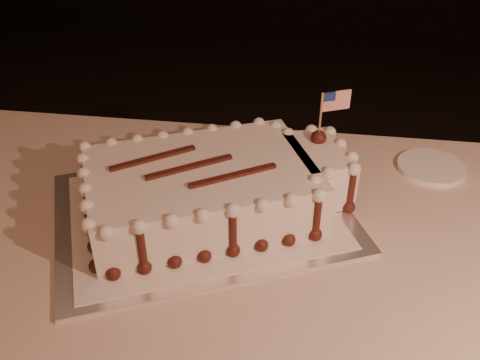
# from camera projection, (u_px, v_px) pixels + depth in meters

# --- Properties ---
(banquet_table) EXTENTS (2.40, 0.80, 0.75)m
(banquet_table) POSITION_uv_depth(u_px,v_px,m) (325.00, 348.00, 1.30)
(banquet_table) COLOR beige
(banquet_table) RESTS_ON ground
(cake_board) EXTENTS (0.73, 0.65, 0.01)m
(cake_board) POSITION_uv_depth(u_px,v_px,m) (202.00, 212.00, 1.12)
(cake_board) COLOR white
(cake_board) RESTS_ON banquet_table
(doily) EXTENTS (0.65, 0.59, 0.00)m
(doily) POSITION_uv_depth(u_px,v_px,m) (202.00, 210.00, 1.12)
(doily) COLOR white
(doily) RESTS_ON cake_board
(sheet_cake) EXTENTS (0.59, 0.46, 0.22)m
(sheet_cake) POSITION_uv_depth(u_px,v_px,m) (216.00, 187.00, 1.10)
(sheet_cake) COLOR white
(sheet_cake) RESTS_ON doily
(side_plate) EXTENTS (0.16, 0.16, 0.01)m
(side_plate) POSITION_uv_depth(u_px,v_px,m) (431.00, 167.00, 1.27)
(side_plate) COLOR white
(side_plate) RESTS_ON banquet_table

